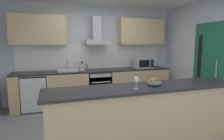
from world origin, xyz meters
TOP-DOWN VIEW (x-y plane):
  - ground at (0.00, 0.00)m, footprint 5.61×4.65m
  - wall_back at (0.00, 1.89)m, footprint 5.61×0.12m
  - wall_right at (2.37, 0.00)m, footprint 0.12×4.65m
  - backsplash_tile at (0.00, 1.81)m, footprint 3.92×0.02m
  - counter_back at (0.00, 1.51)m, footprint 4.06×0.60m
  - counter_island at (0.24, -0.77)m, footprint 3.01×0.64m
  - upper_cabinets at (-0.00, 1.66)m, footprint 4.00×0.32m
  - side_door at (2.29, 0.12)m, footprint 0.08×0.85m
  - oven at (0.05, 1.48)m, footprint 0.60×0.62m
  - refrigerator at (-1.52, 1.48)m, footprint 0.58×0.60m
  - microwave at (1.34, 1.45)m, footprint 0.50×0.38m
  - sink at (-0.72, 1.49)m, footprint 0.50×0.40m
  - kettle at (-0.37, 1.45)m, footprint 0.29×0.15m
  - range_hood at (0.05, 1.61)m, footprint 0.62×0.45m
  - wine_glass at (0.03, -0.88)m, footprint 0.08×0.08m
  - fruit_bowl at (0.37, -0.78)m, footprint 0.22×0.22m

SIDE VIEW (x-z plane):
  - ground at x=0.00m, z-range -0.02..0.00m
  - refrigerator at x=-1.52m, z-range 0.00..0.85m
  - counter_back at x=0.00m, z-range 0.00..0.90m
  - oven at x=0.05m, z-range 0.06..0.86m
  - counter_island at x=0.24m, z-range 0.01..0.96m
  - sink at x=-0.72m, z-range 0.80..1.06m
  - fruit_bowl at x=0.37m, z-range 0.94..1.07m
  - kettle at x=-0.37m, z-range 0.89..1.13m
  - side_door at x=2.29m, z-range 0.00..2.05m
  - microwave at x=1.34m, z-range 0.90..1.20m
  - wine_glass at x=0.03m, z-range 0.99..1.17m
  - backsplash_tile at x=0.00m, z-range 0.90..1.56m
  - wall_back at x=0.00m, z-range 0.00..2.60m
  - wall_right at x=2.37m, z-range 0.00..2.60m
  - range_hood at x=0.05m, z-range 1.43..2.15m
  - upper_cabinets at x=0.00m, z-range 1.56..2.26m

